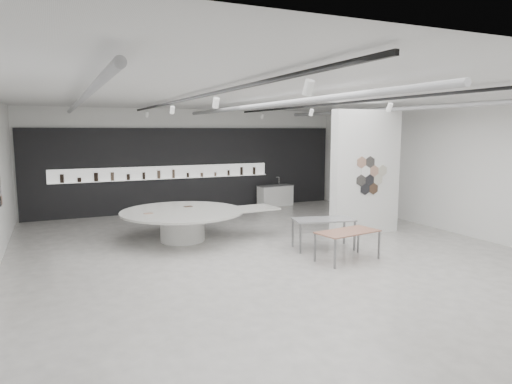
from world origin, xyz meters
name	(u,v)px	position (x,y,z in m)	size (l,w,h in m)	color
room	(269,170)	(-0.09, 0.00, 2.07)	(12.02, 14.02, 3.82)	#BBB7B1
back_wall_display	(190,170)	(-0.08, 6.93, 1.54)	(11.80, 0.27, 3.10)	black
partition_column	(366,173)	(3.50, 1.00, 1.80)	(2.20, 0.38, 3.60)	white
display_island	(185,221)	(-1.56, 2.27, 0.55)	(4.43, 3.56, 0.85)	white
sample_table_wood	(348,233)	(1.39, -1.13, 0.64)	(1.58, 0.97, 0.69)	#95614D
sample_table_stone	(323,221)	(1.45, -0.01, 0.71)	(1.64, 1.06, 0.78)	gray
kitchen_counter	(275,195)	(3.33, 6.51, 0.41)	(1.51, 0.74, 1.14)	white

